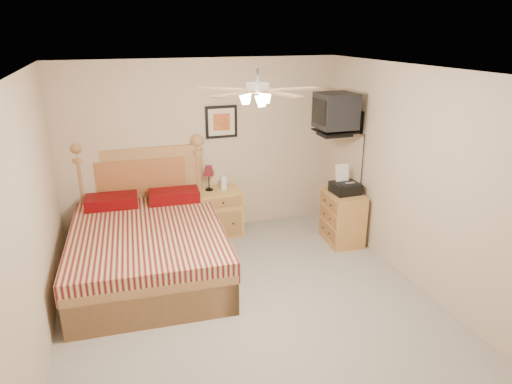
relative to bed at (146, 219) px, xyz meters
The scene contains 17 objects.
floor 1.65m from the bed, 49.45° to the right, with size 4.50×4.50×0.00m, color gray.
ceiling 2.30m from the bed, 49.45° to the right, with size 4.00×4.50×0.04m, color white.
wall_back 1.57m from the bed, 49.70° to the left, with size 4.00×0.04×2.50m, color #C4AD90.
wall_front 3.54m from the bed, 74.12° to the right, with size 4.00×0.04×2.50m, color #C4AD90.
wall_left 1.61m from the bed, 132.92° to the right, with size 0.04×4.50×2.50m, color #C4AD90.
wall_right 3.20m from the bed, 20.74° to the right, with size 0.04×4.50×2.50m, color #C4AD90.
bed is the anchor object (origin of this frame).
nightstand 1.46m from the bed, 38.87° to the left, with size 0.63×0.47×0.68m, color #B48339.
table_lamp 1.35m from the bed, 43.40° to the left, with size 0.20×0.20×0.36m, color #5E1319, non-canonical shape.
lotion_bottle 1.47m from the bed, 36.31° to the left, with size 0.10×0.10×0.27m, color white.
framed_picture 1.88m from the bed, 42.10° to the left, with size 0.46×0.04×0.46m, color black.
dresser 2.71m from the bed, ahead, with size 0.44×0.63×0.74m, color #AE8340.
fax_machine 2.70m from the bed, ahead, with size 0.35×0.38×0.38m, color black, non-canonical shape.
magazine_lower 2.64m from the bed, ahead, with size 0.20×0.27×0.03m, color #B2AB92.
magazine_upper 2.66m from the bed, ahead, with size 0.21×0.29×0.02m, color tan.
wall_tv 2.92m from the bed, ahead, with size 0.56×0.46×0.58m, color black, non-canonical shape.
ceiling_fan 2.30m from the bed, 54.02° to the right, with size 1.14×1.14×0.28m, color white, non-canonical shape.
Camera 1 is at (-1.28, -4.02, 2.86)m, focal length 32.00 mm.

